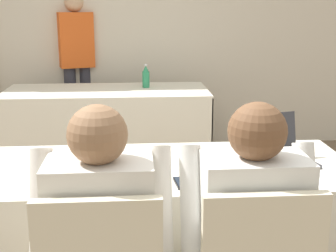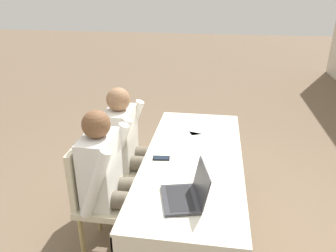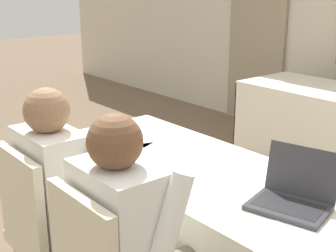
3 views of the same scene
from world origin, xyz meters
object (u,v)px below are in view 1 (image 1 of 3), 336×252
object	(u,v)px
cell_phone	(183,183)
water_bottle	(146,77)
person_red_shirt	(77,61)
person_checkered_shirt	(103,237)
person_white_shirt	(247,232)
laptop	(278,154)

from	to	relation	value
cell_phone	water_bottle	bearing A→B (deg)	86.28
person_red_shirt	cell_phone	bearing A→B (deg)	-92.12
cell_phone	person_red_shirt	size ratio (longest dim) A/B	0.08
person_checkered_shirt	person_white_shirt	world-z (taller)	same
laptop	cell_phone	distance (m)	0.55
water_bottle	person_red_shirt	world-z (taller)	person_red_shirt
person_checkered_shirt	person_red_shirt	bearing A→B (deg)	-82.15
person_checkered_shirt	person_red_shirt	distance (m)	3.36
person_red_shirt	person_white_shirt	bearing A→B (deg)	-90.28
water_bottle	person_white_shirt	bearing A→B (deg)	-83.89
cell_phone	person_white_shirt	size ratio (longest dim) A/B	0.11
person_checkered_shirt	laptop	bearing A→B (deg)	-144.72
laptop	person_checkered_shirt	bearing A→B (deg)	-159.13
water_bottle	person_white_shirt	world-z (taller)	person_white_shirt
laptop	person_white_shirt	world-z (taller)	person_white_shirt
laptop	cell_phone	bearing A→B (deg)	-168.30
water_bottle	person_checkered_shirt	size ratio (longest dim) A/B	0.18
laptop	water_bottle	world-z (taller)	laptop
person_white_shirt	person_red_shirt	bearing A→B (deg)	-73.45
laptop	person_white_shirt	bearing A→B (deg)	-130.92
person_checkered_shirt	person_red_shirt	size ratio (longest dim) A/B	0.74
person_white_shirt	person_red_shirt	xyz separation A→B (m)	(-0.99, 3.32, 0.24)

